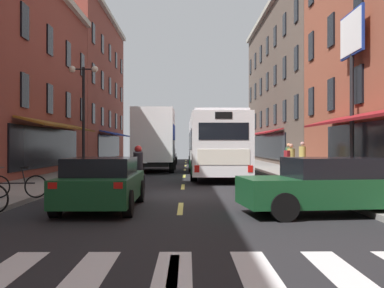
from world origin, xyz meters
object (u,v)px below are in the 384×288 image
at_px(box_truck, 155,140).
at_px(pedestrian_near, 291,160).
at_px(sedan_far, 102,183).
at_px(pedestrian_far, 289,158).
at_px(sedan_mid, 166,156).
at_px(billboard_sign, 352,53).
at_px(bicycle_near, 17,186).
at_px(street_lamp_twin, 84,115).
at_px(pedestrian_mid, 302,157).
at_px(transit_bus, 214,144).
at_px(sedan_near, 332,186).
at_px(motorcycle_rider, 138,172).

xyz_separation_m(box_truck, pedestrian_near, (6.90, -7.66, -1.00)).
xyz_separation_m(sedan_far, pedestrian_far, (7.88, 14.10, 0.28)).
bearing_deg(pedestrian_far, sedan_mid, 145.04).
relative_size(billboard_sign, bicycle_near, 4.15).
bearing_deg(pedestrian_near, street_lamp_twin, -119.75).
bearing_deg(bicycle_near, street_lamp_twin, 90.98).
distance_m(pedestrian_near, pedestrian_mid, 3.02).
height_order(transit_bus, sedan_near, transit_bus).
bearing_deg(sedan_far, street_lamp_twin, 104.84).
relative_size(motorcycle_rider, pedestrian_near, 1.30).
bearing_deg(street_lamp_twin, motorcycle_rider, -62.36).
bearing_deg(pedestrian_mid, street_lamp_twin, 20.47).
distance_m(motorcycle_rider, pedestrian_far, 12.20).
relative_size(billboard_sign, sedan_mid, 1.54).
height_order(sedan_mid, pedestrian_mid, pedestrian_mid).
distance_m(box_truck, motorcycle_rider, 13.22).
xyz_separation_m(motorcycle_rider, pedestrian_far, (7.40, 9.69, 0.27)).
bearing_deg(box_truck, motorcycle_rider, -88.69).
bearing_deg(box_truck, billboard_sign, -48.87).
relative_size(box_truck, pedestrian_mid, 4.11).
xyz_separation_m(sedan_mid, sedan_far, (-0.30, -29.32, -0.01)).
bearing_deg(pedestrian_mid, sedan_mid, -53.62).
relative_size(transit_bus, street_lamp_twin, 2.31).
bearing_deg(box_truck, sedan_near, -73.52).
relative_size(box_truck, pedestrian_near, 4.38).
bearing_deg(transit_bus, billboard_sign, -47.15).
distance_m(box_truck, pedestrian_mid, 9.53).
xyz_separation_m(box_truck, motorcycle_rider, (0.30, -13.16, -1.27)).
distance_m(transit_bus, pedestrian_far, 4.38).
bearing_deg(pedestrian_far, street_lamp_twin, -134.13).
relative_size(billboard_sign, sedan_far, 1.63).
xyz_separation_m(sedan_mid, pedestrian_mid, (8.00, -16.64, 0.32)).
bearing_deg(pedestrian_far, sedan_near, -69.68).
bearing_deg(box_truck, pedestrian_far, -24.26).
bearing_deg(bicycle_near, sedan_near, -16.05).
xyz_separation_m(box_truck, sedan_far, (-0.17, -17.57, -1.29)).
distance_m(pedestrian_mid, pedestrian_far, 1.48).
distance_m(sedan_near, motorcycle_rider, 7.54).
xyz_separation_m(sedan_near, pedestrian_far, (2.20, 15.15, 0.28)).
height_order(billboard_sign, sedan_mid, billboard_sign).
relative_size(bicycle_near, pedestrian_mid, 1.00).
bearing_deg(street_lamp_twin, pedestrian_near, -4.87).
height_order(sedan_near, pedestrian_near, pedestrian_near).
height_order(bicycle_near, street_lamp_twin, street_lamp_twin).
distance_m(transit_bus, pedestrian_near, 4.83).
relative_size(transit_bus, motorcycle_rider, 6.00).
bearing_deg(pedestrian_near, sedan_far, -60.41).
xyz_separation_m(motorcycle_rider, street_lamp_twin, (-3.32, 6.35, 2.41)).
bearing_deg(billboard_sign, transit_bus, 132.85).
xyz_separation_m(box_truck, pedestrian_mid, (8.13, -4.89, -0.96)).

